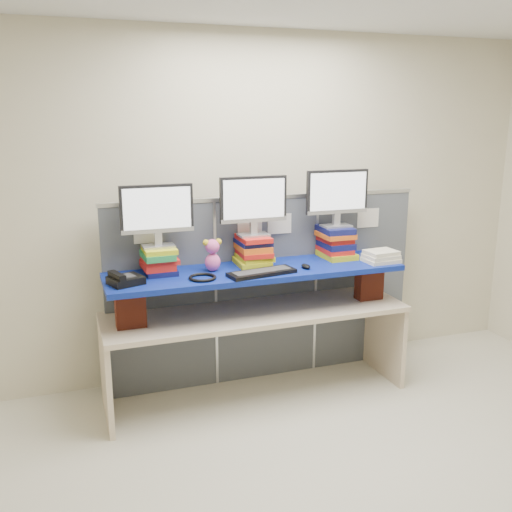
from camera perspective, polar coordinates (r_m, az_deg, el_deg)
name	(u,v)px	position (r m, az deg, el deg)	size (l,w,h in m)	color
room	(388,267)	(2.95, 13.03, -1.09)	(5.00, 4.00, 2.80)	beige
cubicle_partition	(266,288)	(4.67, 1.03, -3.17)	(2.60, 0.06, 1.53)	#474C54
desk	(256,327)	(4.41, 0.00, -7.12)	(2.31, 0.68, 0.70)	beige
brick_pier_left	(130,308)	(4.07, -12.46, -5.08)	(0.21, 0.11, 0.28)	maroon
brick_pier_right	(369,282)	(4.65, 11.25, -2.57)	(0.21, 0.11, 0.28)	maroon
blue_board	(256,272)	(4.27, 0.00, -1.57)	(2.23, 0.56, 0.04)	navy
book_stack_left	(159,260)	(4.18, -9.68, -0.43)	(0.26, 0.30, 0.20)	#101349
book_stack_center	(253,251)	(4.35, -0.27, 0.53)	(0.27, 0.31, 0.23)	gold
book_stack_right	(336,242)	(4.62, 7.96, 1.37)	(0.26, 0.31, 0.25)	gold
monitor_left	(157,212)	(4.11, -9.87, 4.35)	(0.52, 0.15, 0.45)	#A6A6AB
monitor_center	(254,202)	(4.28, -0.25, 5.38)	(0.52, 0.15, 0.45)	#A6A6AB
monitor_right	(337,195)	(4.54, 8.12, 6.08)	(0.52, 0.15, 0.45)	#A6A6AB
keyboard	(262,273)	(4.11, 0.58, -1.67)	(0.52, 0.25, 0.03)	black
mouse	(306,266)	(4.29, 5.00, -1.02)	(0.06, 0.11, 0.03)	black
desk_phone	(125,280)	(3.98, -13.01, -2.31)	(0.26, 0.25, 0.09)	black
headset	(203,277)	(4.02, -5.37, -2.15)	(0.20, 0.20, 0.02)	black
plush_toy	(213,255)	(4.19, -4.37, 0.13)	(0.14, 0.11, 0.24)	#E155A1
binder_stack	(381,256)	(4.56, 12.39, -0.05)	(0.27, 0.22, 0.09)	beige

